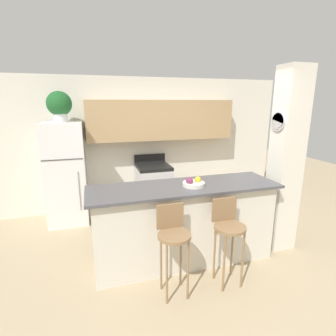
{
  "coord_description": "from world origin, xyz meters",
  "views": [
    {
      "loc": [
        -1.1,
        -2.97,
        2.07
      ],
      "look_at": [
        0.0,
        0.74,
        1.1
      ],
      "focal_mm": 28.0,
      "sensor_mm": 36.0,
      "label": 1
    }
  ],
  "objects_px": {
    "stove_range": "(154,188)",
    "potted_plant_on_fridge": "(59,105)",
    "refrigerator": "(66,173)",
    "fruit_bowl": "(194,183)",
    "bar_stool_right": "(228,229)",
    "bar_stool_left": "(173,237)",
    "trash_bin": "(102,212)"
  },
  "relations": [
    {
      "from": "bar_stool_left",
      "to": "bar_stool_right",
      "type": "bearing_deg",
      "value": 0.0
    },
    {
      "from": "fruit_bowl",
      "to": "trash_bin",
      "type": "relative_size",
      "value": 0.73
    },
    {
      "from": "stove_range",
      "to": "trash_bin",
      "type": "distance_m",
      "value": 1.09
    },
    {
      "from": "stove_range",
      "to": "trash_bin",
      "type": "relative_size",
      "value": 2.82
    },
    {
      "from": "refrigerator",
      "to": "bar_stool_right",
      "type": "bearing_deg",
      "value": -50.66
    },
    {
      "from": "stove_range",
      "to": "potted_plant_on_fridge",
      "type": "height_order",
      "value": "potted_plant_on_fridge"
    },
    {
      "from": "trash_bin",
      "to": "fruit_bowl",
      "type": "bearing_deg",
      "value": -54.35
    },
    {
      "from": "fruit_bowl",
      "to": "bar_stool_left",
      "type": "bearing_deg",
      "value": -130.08
    },
    {
      "from": "bar_stool_right",
      "to": "fruit_bowl",
      "type": "distance_m",
      "value": 0.69
    },
    {
      "from": "potted_plant_on_fridge",
      "to": "fruit_bowl",
      "type": "xyz_separation_m",
      "value": [
        1.66,
        -1.79,
        -0.95
      ]
    },
    {
      "from": "refrigerator",
      "to": "stove_range",
      "type": "xyz_separation_m",
      "value": [
        1.57,
        0.04,
        -0.42
      ]
    },
    {
      "from": "refrigerator",
      "to": "fruit_bowl",
      "type": "relative_size",
      "value": 6.3
    },
    {
      "from": "bar_stool_right",
      "to": "trash_bin",
      "type": "xyz_separation_m",
      "value": [
        -1.33,
        2.05,
        -0.49
      ]
    },
    {
      "from": "stove_range",
      "to": "trash_bin",
      "type": "xyz_separation_m",
      "value": [
        -1.02,
        -0.29,
        -0.27
      ]
    },
    {
      "from": "refrigerator",
      "to": "trash_bin",
      "type": "height_order",
      "value": "refrigerator"
    },
    {
      "from": "fruit_bowl",
      "to": "trash_bin",
      "type": "distance_m",
      "value": 2.1
    },
    {
      "from": "potted_plant_on_fridge",
      "to": "fruit_bowl",
      "type": "distance_m",
      "value": 2.62
    },
    {
      "from": "potted_plant_on_fridge",
      "to": "fruit_bowl",
      "type": "bearing_deg",
      "value": -47.24
    },
    {
      "from": "refrigerator",
      "to": "bar_stool_left",
      "type": "height_order",
      "value": "refrigerator"
    },
    {
      "from": "stove_range",
      "to": "fruit_bowl",
      "type": "xyz_separation_m",
      "value": [
        0.09,
        -1.83,
        0.63
      ]
    },
    {
      "from": "potted_plant_on_fridge",
      "to": "bar_stool_right",
      "type": "bearing_deg",
      "value": -50.66
    },
    {
      "from": "stove_range",
      "to": "fruit_bowl",
      "type": "height_order",
      "value": "fruit_bowl"
    },
    {
      "from": "stove_range",
      "to": "fruit_bowl",
      "type": "bearing_deg",
      "value": -87.32
    },
    {
      "from": "stove_range",
      "to": "potted_plant_on_fridge",
      "type": "relative_size",
      "value": 2.14
    },
    {
      "from": "refrigerator",
      "to": "fruit_bowl",
      "type": "height_order",
      "value": "refrigerator"
    },
    {
      "from": "stove_range",
      "to": "potted_plant_on_fridge",
      "type": "distance_m",
      "value": 2.22
    },
    {
      "from": "bar_stool_left",
      "to": "fruit_bowl",
      "type": "distance_m",
      "value": 0.78
    },
    {
      "from": "stove_range",
      "to": "bar_stool_left",
      "type": "distance_m",
      "value": 2.37
    },
    {
      "from": "refrigerator",
      "to": "bar_stool_right",
      "type": "distance_m",
      "value": 2.98
    },
    {
      "from": "bar_stool_right",
      "to": "potted_plant_on_fridge",
      "type": "bearing_deg",
      "value": 129.34
    },
    {
      "from": "bar_stool_right",
      "to": "trash_bin",
      "type": "bearing_deg",
      "value": 123.06
    },
    {
      "from": "bar_stool_right",
      "to": "fruit_bowl",
      "type": "xyz_separation_m",
      "value": [
        -0.23,
        0.51,
        0.41
      ]
    }
  ]
}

